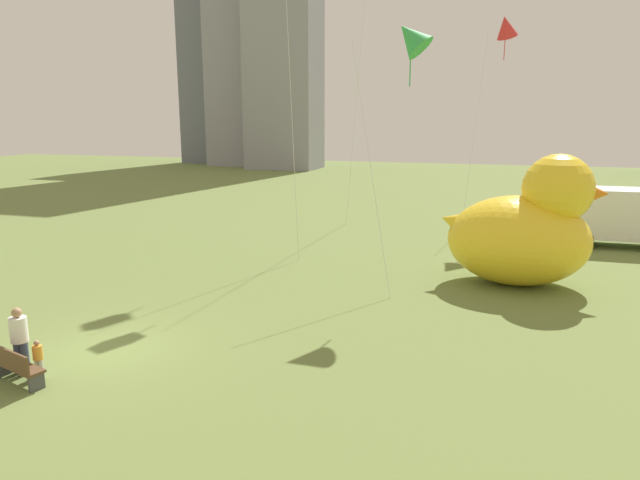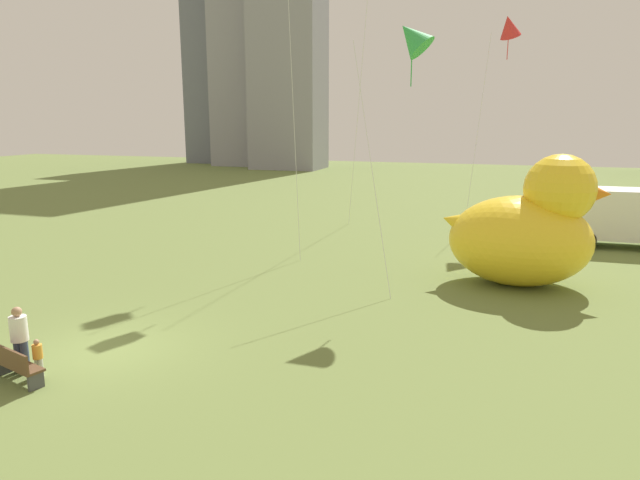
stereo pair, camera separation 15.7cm
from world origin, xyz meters
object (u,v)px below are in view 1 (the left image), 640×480
(kite_green, at_px, (411,37))
(box_truck, at_px, (619,217))
(person_adult, at_px, (19,338))
(person_child, at_px, (38,357))
(park_bench, at_px, (15,365))
(kite_red, at_px, (506,27))
(giant_inflatable_duck, at_px, (525,230))

(kite_green, bearing_deg, box_truck, 46.51)
(person_adult, xyz_separation_m, person_child, (0.57, -0.06, -0.41))
(person_adult, bearing_deg, person_child, -6.33)
(park_bench, xyz_separation_m, kite_red, (10.54, 23.84, 10.52))
(box_truck, bearing_deg, park_bench, -128.19)
(park_bench, xyz_separation_m, kite_green, (7.41, 11.38, 8.55))
(giant_inflatable_duck, relative_size, kite_red, 0.51)
(person_adult, distance_m, kite_red, 27.63)
(box_truck, bearing_deg, person_adult, -129.39)
(park_bench, distance_m, person_child, 0.52)
(person_adult, xyz_separation_m, giant_inflatable_duck, (12.05, 11.97, 1.18))
(park_bench, xyz_separation_m, person_adult, (-0.31, 0.50, 0.47))
(person_adult, xyz_separation_m, box_truck, (16.76, 20.41, 0.51))
(box_truck, bearing_deg, giant_inflatable_duck, -119.18)
(person_child, bearing_deg, kite_red, 66.30)
(person_adult, height_order, kite_red, kite_red)
(park_bench, distance_m, giant_inflatable_duck, 17.21)
(box_truck, bearing_deg, kite_red, 153.66)
(park_bench, distance_m, kite_red, 28.11)
(park_bench, relative_size, kite_red, 0.14)
(kite_green, bearing_deg, person_child, -123.13)
(box_truck, xyz_separation_m, kite_green, (-9.04, -9.53, 7.57))
(person_child, relative_size, kite_red, 0.08)
(kite_green, bearing_deg, person_adult, -125.34)
(giant_inflatable_duck, xyz_separation_m, kite_green, (-4.33, -1.09, 6.90))
(box_truck, xyz_separation_m, kite_red, (-5.91, 2.93, 9.54))
(park_bench, xyz_separation_m, person_child, (0.27, 0.44, 0.06))
(giant_inflatable_duck, bearing_deg, kite_green, -165.85)
(kite_red, xyz_separation_m, kite_green, (-3.13, -12.46, -1.97))
(park_bench, distance_m, kite_green, 16.05)
(person_adult, bearing_deg, kite_green, 54.66)
(person_adult, relative_size, box_truck, 0.27)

